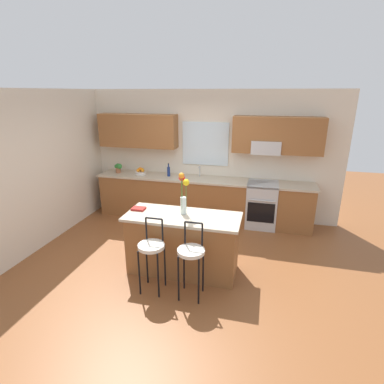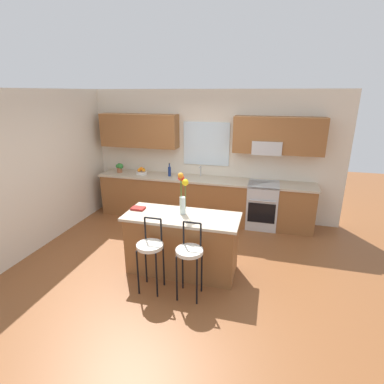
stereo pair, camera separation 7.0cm
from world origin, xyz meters
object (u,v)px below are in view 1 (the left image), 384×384
bar_stool_near (152,249)px  bottle_olive_oil (169,171)px  cookbook (139,209)px  oven_range (261,205)px  potted_plant_small (118,167)px  bar_stool_middle (191,254)px  flower_vase (183,192)px  kitchen_island (183,243)px  fruit_bowl_oranges (141,172)px

bar_stool_near → bottle_olive_oil: size_ratio=3.66×
cookbook → bottle_olive_oil: size_ratio=0.70×
oven_range → bar_stool_near: size_ratio=0.88×
bar_stool_near → potted_plant_small: potted_plant_small is taller
bar_stool_near → cookbook: (-0.45, 0.62, 0.30)m
bar_stool_middle → flower_vase: (-0.28, 0.64, 0.63)m
oven_range → bottle_olive_oil: bottle_olive_oil is taller
oven_range → bottle_olive_oil: (-1.98, 0.02, 0.57)m
kitchen_island → flower_vase: flower_vase is taller
bottle_olive_oil → potted_plant_small: 1.18m
cookbook → oven_range: bearing=46.5°
oven_range → bar_stool_near: (-1.38, -2.55, 0.18)m
bar_stool_near → cookbook: 0.82m
bar_stool_middle → kitchen_island: bearing=115.8°
kitchen_island → bottle_olive_oil: bearing=113.7°
bar_stool_near → fruit_bowl_oranges: fruit_bowl_oranges is taller
kitchen_island → bar_stool_middle: 0.65m
bar_stool_middle → bottle_olive_oil: size_ratio=3.66×
cookbook → potted_plant_small: bearing=124.5°
kitchen_island → bottle_olive_oil: size_ratio=5.97×
oven_range → bar_stool_middle: bearing=-108.0°
bottle_olive_oil → potted_plant_small: size_ratio=1.35×
bar_stool_middle → potted_plant_small: 3.50m
oven_range → flower_vase: size_ratio=1.44×
fruit_bowl_oranges → bottle_olive_oil: size_ratio=0.84×
flower_vase → bottle_olive_oil: bearing=114.4°
flower_vase → bottle_olive_oil: 2.14m
oven_range → kitchen_island: size_ratio=0.54×
kitchen_island → potted_plant_small: 2.93m
bar_stool_near → flower_vase: 0.94m
cookbook → bar_stool_middle: bearing=-32.1°
kitchen_island → potted_plant_small: potted_plant_small is taller
bar_stool_middle → potted_plant_small: (-2.34, 2.57, 0.41)m
potted_plant_small → bar_stool_near: bearing=-55.2°
kitchen_island → bar_stool_middle: (0.27, -0.57, 0.17)m
bar_stool_middle → cookbook: bar_stool_middle is taller
fruit_bowl_oranges → bottle_olive_oil: bottle_olive_oil is taller
kitchen_island → flower_vase: 0.80m
bar_stool_middle → oven_range: bearing=72.0°
oven_range → cookbook: size_ratio=4.60×
bar_stool_near → flower_vase: (0.27, 0.64, 0.63)m
oven_range → fruit_bowl_oranges: 2.69m
kitchen_island → potted_plant_small: bearing=135.8°
oven_range → bottle_olive_oil: bearing=179.3°
kitchen_island → bar_stool_middle: bearing=-64.2°
potted_plant_small → oven_range: bearing=-0.4°
flower_vase → potted_plant_small: (-2.06, 1.93, -0.22)m
cookbook → kitchen_island: bearing=-4.5°
flower_vase → cookbook: (-0.72, -0.02, -0.33)m
flower_vase → potted_plant_small: flower_vase is taller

